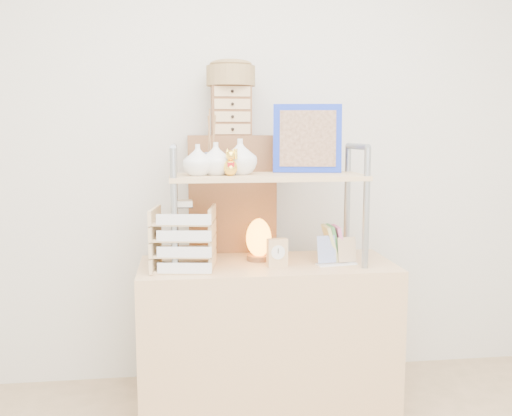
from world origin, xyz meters
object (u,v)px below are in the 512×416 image
at_px(cabinet, 232,262).
at_px(letter_tray, 184,242).
at_px(desk, 267,339).
at_px(salt_lamp, 259,239).

xyz_separation_m(cabinet, letter_tray, (-0.25, -0.44, 0.20)).
xyz_separation_m(desk, salt_lamp, (-0.03, 0.07, 0.48)).
bearing_deg(desk, salt_lamp, 114.15).
height_order(cabinet, salt_lamp, cabinet).
bearing_deg(salt_lamp, desk, -65.85).
relative_size(desk, salt_lamp, 5.87).
xyz_separation_m(desk, cabinet, (-0.14, 0.37, 0.30)).
bearing_deg(desk, letter_tray, -170.07).
relative_size(desk, cabinet, 0.89).
bearing_deg(cabinet, letter_tray, -119.41).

